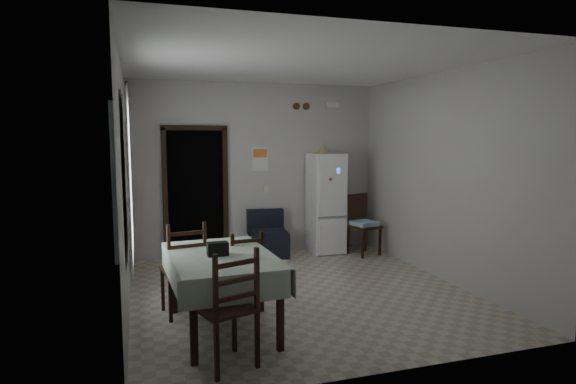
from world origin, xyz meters
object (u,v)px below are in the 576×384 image
at_px(fridge, 326,203).
at_px(dining_chair_far_left, 183,267).
at_px(dining_chair_far_right, 243,270).
at_px(dining_chair_near_head, 226,307).
at_px(corner_chair, 364,225).
at_px(dining_table, 222,292).
at_px(navy_seat, 269,234).

relative_size(fridge, dining_chair_far_left, 1.60).
height_order(dining_chair_far_right, dining_chair_near_head, dining_chair_near_head).
bearing_deg(corner_chair, dining_chair_far_right, -157.35).
bearing_deg(fridge, dining_chair_far_right, -130.50).
height_order(dining_table, dining_chair_far_left, dining_chair_far_left).
height_order(corner_chair, dining_chair_far_left, dining_chair_far_left).
bearing_deg(navy_seat, corner_chair, -6.53).
xyz_separation_m(navy_seat, dining_chair_far_right, (-0.94, -2.31, 0.09)).
distance_m(corner_chair, dining_table, 3.76).
height_order(corner_chair, dining_chair_near_head, dining_chair_near_head).
bearing_deg(dining_chair_far_left, fridge, -148.23).
bearing_deg(dining_chair_far_left, dining_chair_far_right, 166.16).
relative_size(corner_chair, dining_table, 0.66).
relative_size(dining_table, dining_chair_far_right, 1.65).
height_order(navy_seat, dining_chair_far_left, dining_chair_far_left).
relative_size(dining_chair_far_left, dining_chair_far_right, 1.14).
bearing_deg(dining_chair_far_right, navy_seat, -118.48).
bearing_deg(dining_table, dining_chair_far_right, 54.97).
bearing_deg(dining_chair_far_right, dining_chair_far_left, -11.46).
relative_size(navy_seat, corner_chair, 0.75).
xyz_separation_m(fridge, dining_chair_far_left, (-2.64, -2.25, -0.32)).
bearing_deg(corner_chair, dining_chair_far_left, -164.42).
height_order(fridge, navy_seat, fridge).
distance_m(corner_chair, dining_chair_near_head, 4.39).
height_order(dining_table, dining_chair_near_head, dining_chair_near_head).
xyz_separation_m(fridge, dining_chair_near_head, (-2.41, -3.64, -0.32)).
relative_size(corner_chair, dining_chair_far_right, 1.09).
xyz_separation_m(fridge, dining_table, (-2.31, -2.85, -0.45)).
relative_size(fridge, dining_chair_near_head, 1.60).
xyz_separation_m(fridge, corner_chair, (0.54, -0.39, -0.35)).
distance_m(dining_table, dining_chair_far_right, 0.64).
bearing_deg(dining_chair_far_left, corner_chair, -158.40).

